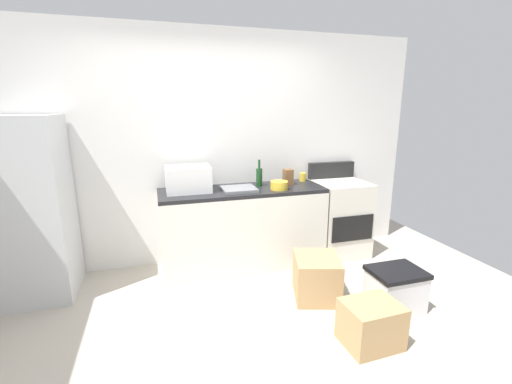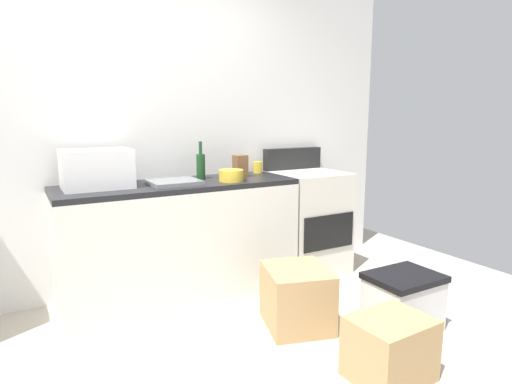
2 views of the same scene
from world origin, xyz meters
name	(u,v)px [view 1 (image 1 of 2)]	position (x,y,z in m)	size (l,w,h in m)	color
ground_plane	(244,332)	(0.00, 0.00, 0.00)	(6.00, 6.00, 0.00)	#B2A899
wall_back	(209,150)	(0.00, 1.55, 1.30)	(5.00, 0.10, 2.60)	silver
kitchen_counter	(243,228)	(0.30, 1.20, 0.45)	(1.80, 0.60, 0.90)	silver
refrigerator	(28,210)	(-1.75, 1.15, 0.85)	(0.68, 0.66, 1.71)	silver
stove_oven	(339,217)	(1.52, 1.21, 0.47)	(0.60, 0.61, 1.10)	silver
microwave	(188,179)	(-0.28, 1.25, 1.04)	(0.46, 0.34, 0.27)	white
sink_basin	(239,189)	(0.25, 1.14, 0.92)	(0.36, 0.32, 0.03)	slate
wine_bottle	(259,176)	(0.52, 1.28, 1.01)	(0.07, 0.07, 0.30)	#193F1E
coffee_mug	(303,177)	(1.10, 1.39, 0.95)	(0.08, 0.08, 0.10)	gold
knife_block	(288,177)	(0.85, 1.25, 0.99)	(0.10, 0.10, 0.18)	brown
mixing_bowl	(279,185)	(0.68, 1.06, 0.95)	(0.19, 0.19, 0.09)	gold
cardboard_box_large	(316,277)	(0.80, 0.33, 0.20)	(0.40, 0.46, 0.40)	tan
cardboard_box_medium	(371,324)	(0.89, -0.40, 0.17)	(0.42, 0.34, 0.34)	tan
storage_bin	(395,289)	(1.38, -0.05, 0.19)	(0.46, 0.36, 0.38)	silver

